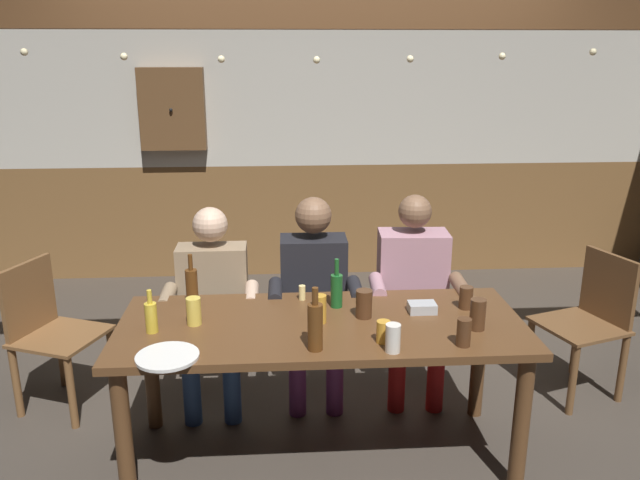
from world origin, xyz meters
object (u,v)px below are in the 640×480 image
object	(u,v)px
bottle_0	(315,325)
pint_glass_3	(393,338)
person_1	(314,289)
chair_empty_near_right	(49,330)
wall_dart_cabinet	(172,109)
pint_glass_2	(320,309)
pint_glass_6	(464,332)
pint_glass_5	(383,332)
condiment_caddy	(422,307)
bottle_2	(337,289)
person_0	(212,298)
bottle_3	(151,316)
pint_glass_0	(466,298)
plate_0	(167,357)
pint_glass_4	(478,314)
person_2	(413,287)
table_candle	(302,293)
pint_glass_1	(364,304)
dining_table	(322,341)
chair_empty_near_left	(590,320)
pint_glass_7	(194,311)

from	to	relation	value
bottle_0	pint_glass_3	xyz separation A→B (m)	(0.34, -0.04, -0.05)
person_1	chair_empty_near_right	size ratio (longest dim) A/B	1.40
bottle_0	pint_glass_3	size ratio (longest dim) A/B	2.27
pint_glass_3	wall_dart_cabinet	size ratio (longest dim) A/B	0.19
pint_glass_2	pint_glass_3	size ratio (longest dim) A/B	1.09
pint_glass_6	pint_glass_5	bearing A→B (deg)	171.14
wall_dart_cabinet	condiment_caddy	bearing A→B (deg)	-58.58
bottle_2	person_0	bearing A→B (deg)	147.98
pint_glass_2	pint_glass_6	size ratio (longest dim) A/B	1.09
person_0	bottle_3	xyz separation A→B (m)	(-0.21, -0.69, 0.19)
person_0	pint_glass_3	xyz separation A→B (m)	(0.90, -0.97, 0.17)
pint_glass_5	wall_dart_cabinet	size ratio (longest dim) A/B	0.15
pint_glass_2	bottle_2	bearing A→B (deg)	62.37
person_0	pint_glass_0	distance (m)	1.46
condiment_caddy	wall_dart_cabinet	world-z (taller)	wall_dart_cabinet
person_1	plate_0	xyz separation A→B (m)	(-0.70, -0.98, 0.08)
bottle_3	pint_glass_5	xyz separation A→B (m)	(1.08, -0.18, -0.03)
pint_glass_4	condiment_caddy	bearing A→B (deg)	134.43
person_2	pint_glass_0	size ratio (longest dim) A/B	10.38
person_2	person_0	bearing A→B (deg)	4.39
pint_glass_5	pint_glass_6	bearing A→B (deg)	-8.86
bottle_3	pint_glass_5	distance (m)	1.10
bottle_2	pint_glass_0	world-z (taller)	bottle_2
plate_0	pint_glass_6	world-z (taller)	pint_glass_6
person_2	chair_empty_near_right	bearing A→B (deg)	4.20
table_candle	pint_glass_1	world-z (taller)	pint_glass_1
pint_glass_1	pint_glass_3	bearing A→B (deg)	-78.58
dining_table	chair_empty_near_right	distance (m)	1.68
person_1	pint_glass_3	xyz separation A→B (m)	(0.30, -0.99, 0.14)
condiment_caddy	pint_glass_5	world-z (taller)	pint_glass_5
person_1	bottle_3	distance (m)	1.09
chair_empty_near_right	person_2	bearing A→B (deg)	112.54
dining_table	person_0	bearing A→B (deg)	133.74
pint_glass_0	chair_empty_near_right	bearing A→B (deg)	168.10
plate_0	wall_dart_cabinet	bearing A→B (deg)	97.49
condiment_caddy	dining_table	bearing A→B (deg)	-169.79
chair_empty_near_right	condiment_caddy	distance (m)	2.17
table_candle	pint_glass_4	distance (m)	0.93
dining_table	plate_0	world-z (taller)	plate_0
chair_empty_near_right	pint_glass_6	bearing A→B (deg)	88.91
plate_0	chair_empty_near_left	bearing A→B (deg)	20.63
pint_glass_6	pint_glass_0	bearing A→B (deg)	72.50
bottle_0	pint_glass_5	distance (m)	0.33
pint_glass_2	pint_glass_4	world-z (taller)	pint_glass_4
person_0	table_candle	size ratio (longest dim) A/B	14.73
pint_glass_3	pint_glass_0	bearing A→B (deg)	44.98
bottle_0	dining_table	bearing A→B (deg)	80.63
bottle_0	pint_glass_0	xyz separation A→B (m)	(0.81, 0.42, -0.06)
pint_glass_0	pint_glass_3	xyz separation A→B (m)	(-0.47, -0.47, 0.01)
pint_glass_7	person_1	bearing A→B (deg)	45.25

